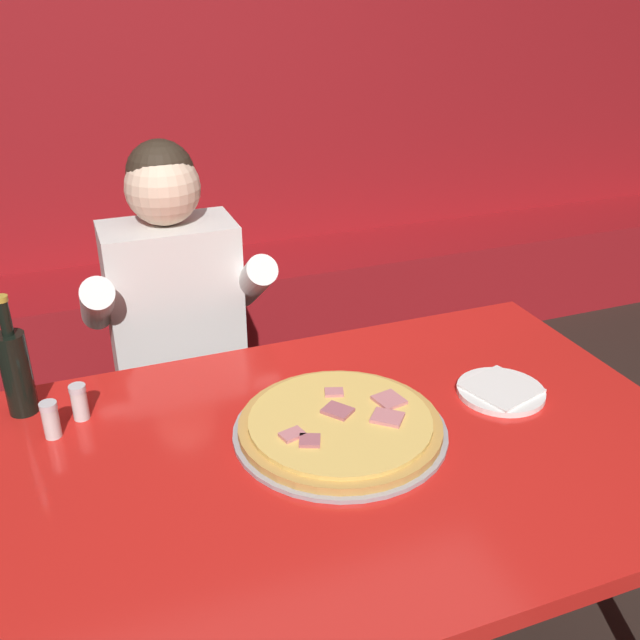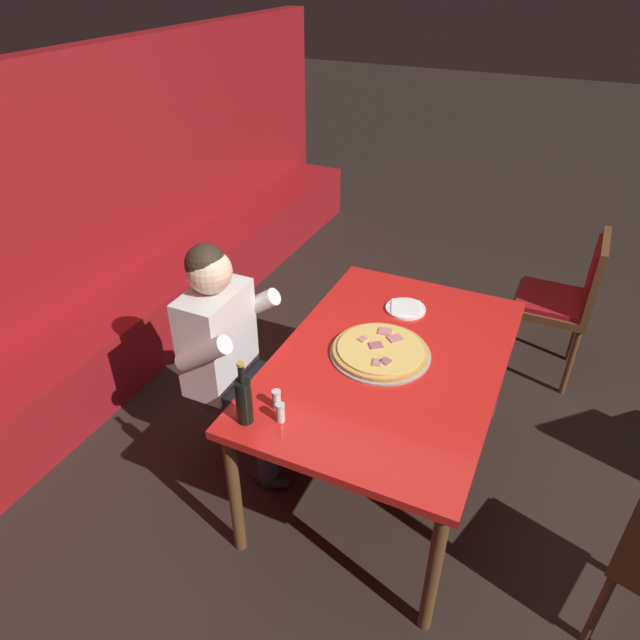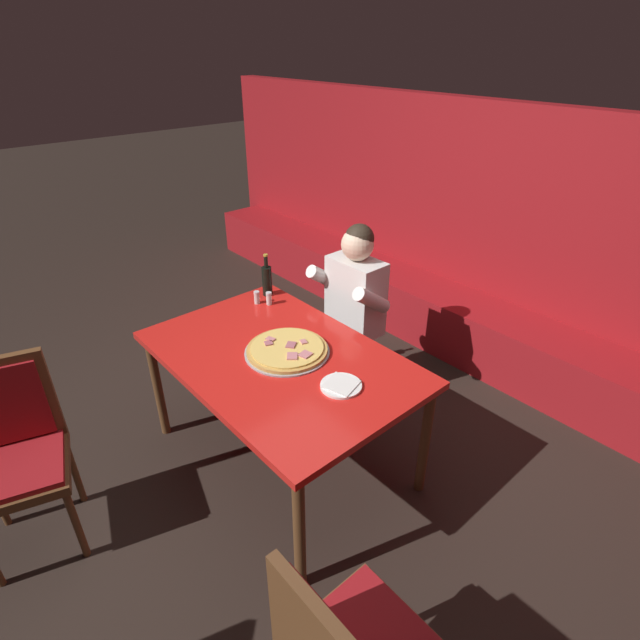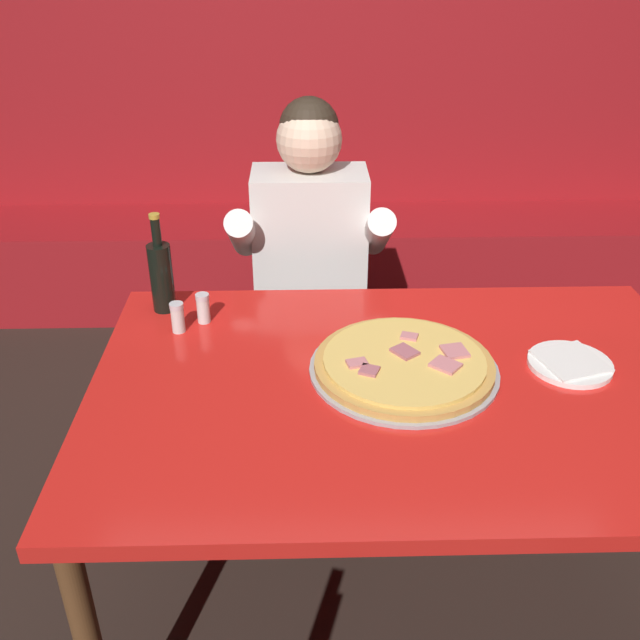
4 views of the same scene
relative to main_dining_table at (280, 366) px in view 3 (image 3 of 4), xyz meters
name	(u,v)px [view 3 (image 3 of 4)]	position (x,y,z in m)	size (l,w,h in m)	color
ground_plane	(284,457)	(0.00, 0.00, -0.70)	(24.00, 24.00, 0.00)	black
booth_wall_panel	(501,233)	(0.00, 2.18, 0.25)	(6.80, 0.16, 1.90)	maroon
booth_bench	(463,326)	(0.00, 1.86, -0.47)	(6.46, 0.48, 0.46)	maroon
main_dining_table	(280,366)	(0.00, 0.00, 0.00)	(1.53, 1.01, 0.77)	brown
pizza	(287,350)	(0.01, 0.05, 0.09)	(0.47, 0.47, 0.05)	#9E9EA3
plate_white_paper	(341,385)	(0.43, 0.06, 0.08)	(0.21, 0.21, 0.02)	white
beer_bottle	(267,280)	(-0.64, 0.39, 0.18)	(0.07, 0.07, 0.29)	black
shaker_black_pepper	(257,298)	(-0.59, 0.26, 0.11)	(0.04, 0.04, 0.09)	silver
shaker_oregano	(269,299)	(-0.52, 0.32, 0.11)	(0.04, 0.04, 0.09)	silver
diner_seated_blue_shirt	(346,309)	(-0.22, 0.72, 0.01)	(0.53, 0.53, 1.27)	black
dining_chair_near_left	(14,446)	(-0.45, -1.27, -0.11)	(0.55, 0.55, 1.01)	brown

